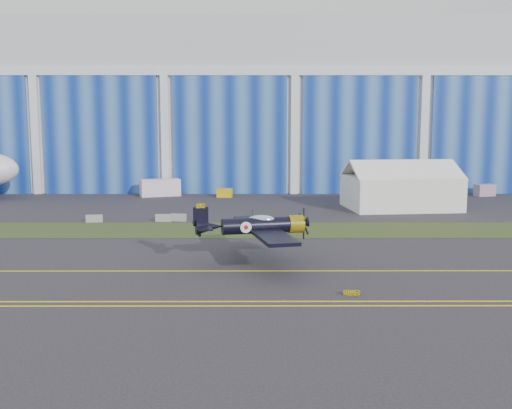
{
  "coord_description": "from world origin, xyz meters",
  "views": [
    {
      "loc": [
        15.1,
        -53.06,
        12.11
      ],
      "look_at": [
        15.29,
        6.77,
        3.92
      ],
      "focal_mm": 42.0,
      "sensor_mm": 36.0,
      "label": 1
    }
  ],
  "objects_px": {
    "warbird": "(256,226)",
    "shipping_container": "(160,188)",
    "tent": "(401,184)",
    "tug": "(225,193)"
  },
  "relations": [
    {
      "from": "tent",
      "to": "tug",
      "type": "distance_m",
      "value": 28.91
    },
    {
      "from": "warbird",
      "to": "tent",
      "type": "bearing_deg",
      "value": 45.42
    },
    {
      "from": "warbird",
      "to": "tug",
      "type": "distance_m",
      "value": 46.94
    },
    {
      "from": "shipping_container",
      "to": "tug",
      "type": "relative_size",
      "value": 2.68
    },
    {
      "from": "tug",
      "to": "shipping_container",
      "type": "bearing_deg",
      "value": 178.13
    },
    {
      "from": "tent",
      "to": "tug",
      "type": "xyz_separation_m",
      "value": [
        -25.63,
        13.08,
        -2.79
      ]
    },
    {
      "from": "warbird",
      "to": "shipping_container",
      "type": "bearing_deg",
      "value": 95.18
    },
    {
      "from": "tent",
      "to": "shipping_container",
      "type": "relative_size",
      "value": 2.5
    },
    {
      "from": "shipping_container",
      "to": "tent",
      "type": "bearing_deg",
      "value": -41.34
    },
    {
      "from": "warbird",
      "to": "shipping_container",
      "type": "xyz_separation_m",
      "value": [
        -15.83,
        48.21,
        -1.93
      ]
    }
  ]
}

